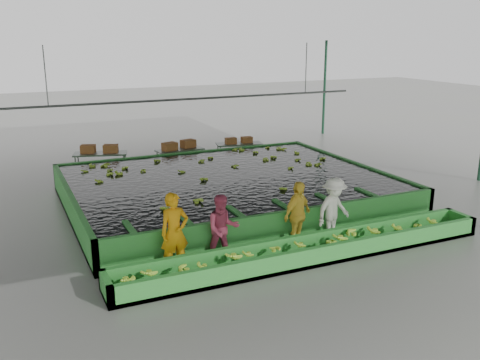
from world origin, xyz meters
name	(u,v)px	position (x,y,z in m)	size (l,w,h in m)	color
ground	(247,216)	(0.00, 0.00, 0.00)	(80.00, 80.00, 0.00)	slate
shed_roof	(247,47)	(0.00, 0.00, 5.00)	(20.00, 22.00, 0.04)	gray
shed_posts	(247,135)	(0.00, 0.00, 2.50)	(20.00, 22.00, 5.00)	#1C4930
flotation_tank	(227,189)	(0.00, 1.50, 0.45)	(10.00, 8.00, 0.90)	#2D8830
tank_water	(227,177)	(0.00, 1.50, 0.85)	(9.70, 7.70, 0.00)	black
sorting_trough	(310,250)	(0.00, -3.60, 0.25)	(10.00, 1.00, 0.50)	#2D8830
cableway_rail	(190,99)	(0.00, 5.00, 3.00)	(0.08, 0.08, 14.00)	#59605B
rail_hanger_left	(45,76)	(-5.00, 5.00, 4.00)	(0.04, 0.04, 2.00)	#59605B
rail_hanger_right	(306,68)	(5.00, 5.00, 4.00)	(0.04, 0.04, 2.00)	#59605B
worker_a	(175,232)	(-3.17, -2.80, 0.94)	(0.69, 0.45, 1.88)	orange
worker_b	(223,229)	(-1.97, -2.80, 0.84)	(0.82, 0.64, 1.68)	#B83F5B
worker_c	(297,215)	(0.11, -2.80, 0.89)	(1.04, 0.43, 1.77)	yellow
worker_d	(334,210)	(1.21, -2.80, 0.87)	(1.13, 0.65, 1.74)	white
packing_table_left	(101,164)	(-3.13, 6.62, 0.46)	(2.00, 0.80, 0.91)	#59605B
packing_table_mid	(180,159)	(-0.05, 6.24, 0.43)	(1.88, 0.75, 0.86)	#59605B
packing_table_right	(239,153)	(2.60, 6.27, 0.43)	(1.91, 0.76, 0.87)	#59605B
box_stack_left	(100,153)	(-3.15, 6.68, 0.91)	(1.40, 0.39, 0.30)	brown
box_stack_mid	(179,149)	(-0.05, 6.30, 0.86)	(1.45, 0.40, 0.31)	brown
box_stack_right	(239,143)	(2.59, 6.28, 0.87)	(1.16, 0.32, 0.25)	brown
floating_bananas	(218,171)	(0.00, 2.30, 0.85)	(8.87, 6.04, 0.12)	#9ACC2F
trough_bananas	(310,244)	(0.00, -3.60, 0.40)	(8.42, 0.56, 0.11)	#9ACC2F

